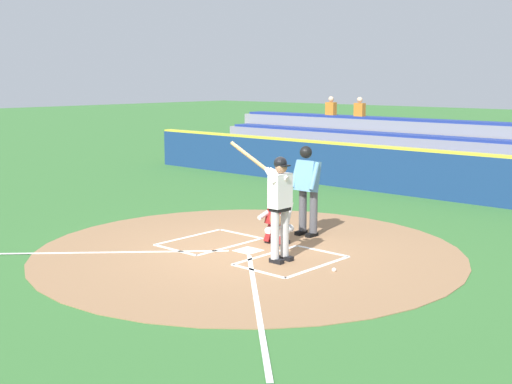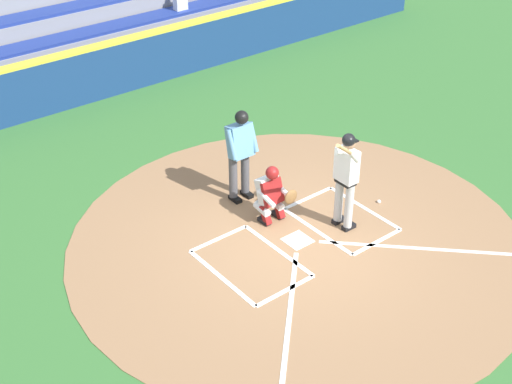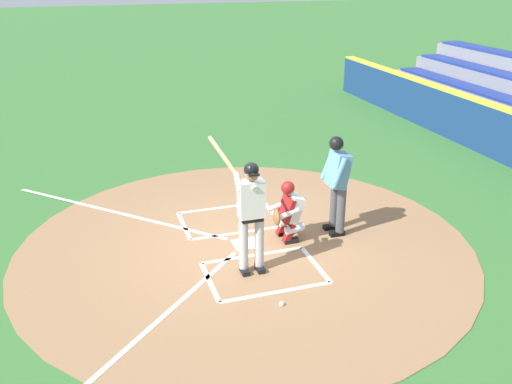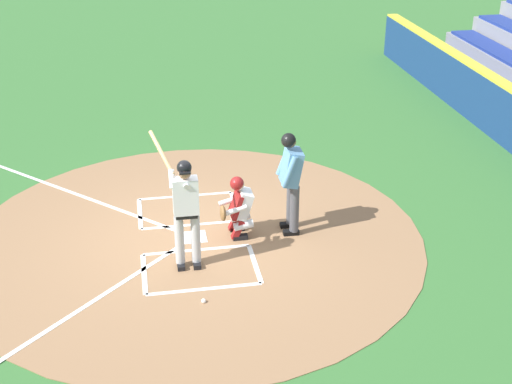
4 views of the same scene
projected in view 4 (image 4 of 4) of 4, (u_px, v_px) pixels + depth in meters
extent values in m
plane|color=#387033|center=(194.00, 238.00, 12.50)|extent=(120.00, 120.00, 0.00)
cylinder|color=#99704C|center=(194.00, 237.00, 12.50)|extent=(8.00, 8.00, 0.01)
cube|color=white|center=(194.00, 237.00, 12.50)|extent=(0.44, 0.44, 0.01)
cube|color=white|center=(255.00, 263.00, 11.71)|extent=(1.20, 0.08, 0.01)
cube|color=white|center=(144.00, 274.00, 11.43)|extent=(1.20, 0.08, 0.01)
cube|color=white|center=(196.00, 250.00, 12.10)|extent=(0.08, 1.80, 0.01)
cube|color=white|center=(204.00, 289.00, 11.04)|extent=(0.08, 1.80, 0.01)
cube|color=white|center=(236.00, 206.00, 13.57)|extent=(1.20, 0.08, 0.01)
cube|color=white|center=(140.00, 214.00, 13.28)|extent=(1.20, 0.08, 0.01)
cube|color=white|center=(191.00, 225.00, 12.89)|extent=(0.08, 1.80, 0.01)
cube|color=white|center=(185.00, 196.00, 13.96)|extent=(0.08, 1.80, 0.01)
cube|color=white|center=(77.00, 194.00, 14.02)|extent=(3.73, 3.73, 0.01)
cube|color=white|center=(63.00, 321.00, 10.31)|extent=(3.73, 3.73, 0.01)
cylinder|color=#BCBCBC|center=(196.00, 239.00, 11.47)|extent=(0.15, 0.15, 0.84)
cube|color=black|center=(197.00, 264.00, 11.63)|extent=(0.26, 0.12, 0.09)
cylinder|color=#BCBCBC|center=(180.00, 240.00, 11.43)|extent=(0.15, 0.15, 0.84)
cube|color=black|center=(181.00, 266.00, 11.59)|extent=(0.26, 0.12, 0.09)
cube|color=black|center=(186.00, 213.00, 11.24)|extent=(0.23, 0.34, 0.10)
cube|color=white|center=(186.00, 196.00, 11.11)|extent=(0.25, 0.40, 0.60)
sphere|color=#9E7051|center=(184.00, 172.00, 10.91)|extent=(0.21, 0.21, 0.21)
sphere|color=black|center=(184.00, 168.00, 10.90)|extent=(0.23, 0.23, 0.23)
cube|color=black|center=(185.00, 173.00, 10.81)|extent=(0.11, 0.17, 0.02)
cylinder|color=white|center=(185.00, 178.00, 11.03)|extent=(0.43, 0.10, 0.21)
cylinder|color=white|center=(172.00, 179.00, 11.00)|extent=(0.27, 0.09, 0.29)
cylinder|color=tan|center=(161.00, 152.00, 11.17)|extent=(0.69, 0.35, 0.53)
cylinder|color=tan|center=(172.00, 174.00, 11.02)|extent=(0.10, 0.10, 0.08)
cube|color=black|center=(240.00, 237.00, 12.43)|extent=(0.12, 0.26, 0.09)
cube|color=maroon|center=(238.00, 230.00, 12.35)|extent=(0.12, 0.24, 0.37)
cylinder|color=silver|center=(244.00, 225.00, 12.33)|extent=(0.16, 0.36, 0.21)
cube|color=black|center=(237.00, 229.00, 12.71)|extent=(0.12, 0.26, 0.09)
cube|color=maroon|center=(235.00, 221.00, 12.63)|extent=(0.12, 0.24, 0.37)
cylinder|color=silver|center=(240.00, 217.00, 12.62)|extent=(0.16, 0.36, 0.21)
cube|color=silver|center=(242.00, 203.00, 12.33)|extent=(0.41, 0.36, 0.52)
cube|color=maroon|center=(236.00, 204.00, 12.31)|extent=(0.42, 0.22, 0.46)
sphere|color=beige|center=(238.00, 184.00, 12.15)|extent=(0.21, 0.21, 0.21)
sphere|color=maroon|center=(237.00, 183.00, 12.14)|extent=(0.24, 0.24, 0.24)
cylinder|color=silver|center=(235.00, 211.00, 12.13)|extent=(0.10, 0.45, 0.20)
cylinder|color=silver|center=(231.00, 200.00, 12.48)|extent=(0.10, 0.45, 0.20)
ellipsoid|color=brown|center=(223.00, 213.00, 12.11)|extent=(0.28, 0.10, 0.28)
cylinder|color=#4C4C51|center=(294.00, 209.00, 12.38)|extent=(0.16, 0.16, 0.86)
cube|color=black|center=(291.00, 233.00, 12.58)|extent=(0.13, 0.28, 0.09)
cylinder|color=#4C4C51|center=(291.00, 202.00, 12.63)|extent=(0.16, 0.16, 0.86)
cube|color=black|center=(288.00, 225.00, 12.82)|extent=(0.13, 0.28, 0.09)
cube|color=#5B8EB7|center=(291.00, 167.00, 12.17)|extent=(0.44, 0.37, 0.66)
sphere|color=brown|center=(290.00, 141.00, 11.96)|extent=(0.22, 0.22, 0.22)
sphere|color=black|center=(289.00, 140.00, 11.95)|extent=(0.25, 0.25, 0.25)
cylinder|color=#5B8EB7|center=(290.00, 171.00, 11.93)|extent=(0.10, 0.29, 0.56)
cylinder|color=#5B8EB7|center=(284.00, 160.00, 12.36)|extent=(0.10, 0.29, 0.56)
sphere|color=white|center=(204.00, 301.00, 10.71)|extent=(0.07, 0.07, 0.07)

